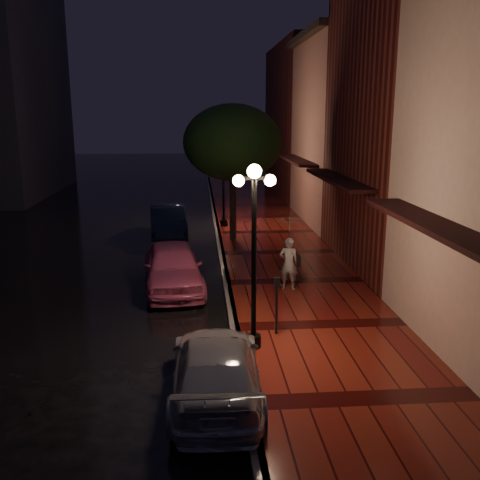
# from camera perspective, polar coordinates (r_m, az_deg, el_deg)

# --- Properties ---
(ground) EXTENTS (120.00, 120.00, 0.00)m
(ground) POSITION_cam_1_polar(r_m,az_deg,el_deg) (17.58, -1.41, -5.00)
(ground) COLOR black
(ground) RESTS_ON ground
(sidewalk) EXTENTS (4.50, 60.00, 0.15)m
(sidewalk) POSITION_cam_1_polar(r_m,az_deg,el_deg) (17.82, 5.86, -4.57)
(sidewalk) COLOR #4C100D
(sidewalk) RESTS_ON ground
(curb) EXTENTS (0.25, 60.00, 0.15)m
(curb) POSITION_cam_1_polar(r_m,az_deg,el_deg) (17.56, -1.41, -4.77)
(curb) COLOR #595451
(curb) RESTS_ON ground
(storefront_mid) EXTENTS (5.00, 8.00, 11.00)m
(storefront_mid) POSITION_cam_1_polar(r_m,az_deg,el_deg) (20.26, 18.85, 12.56)
(storefront_mid) COLOR #511914
(storefront_mid) RESTS_ON ground
(storefront_far) EXTENTS (5.00, 8.00, 9.00)m
(storefront_far) POSITION_cam_1_polar(r_m,az_deg,el_deg) (27.83, 12.16, 10.94)
(storefront_far) COLOR #8C5951
(storefront_far) RESTS_ON ground
(storefront_extra) EXTENTS (5.00, 12.00, 10.00)m
(storefront_extra) POSITION_cam_1_polar(r_m,az_deg,el_deg) (37.51, 7.78, 12.43)
(storefront_extra) COLOR #511914
(storefront_extra) RESTS_ON ground
(streetlamp_near) EXTENTS (0.96, 0.36, 4.31)m
(streetlamp_near) POSITION_cam_1_polar(r_m,az_deg,el_deg) (12.09, 1.50, -0.71)
(streetlamp_near) COLOR black
(streetlamp_near) RESTS_ON sidewalk
(streetlamp_far) EXTENTS (0.96, 0.36, 4.31)m
(streetlamp_far) POSITION_cam_1_polar(r_m,az_deg,el_deg) (25.86, -1.78, 6.84)
(streetlamp_far) COLOR black
(streetlamp_far) RESTS_ON sidewalk
(street_tree) EXTENTS (4.16, 4.16, 5.80)m
(street_tree) POSITION_cam_1_polar(r_m,az_deg,el_deg) (22.74, -0.77, 10.11)
(street_tree) COLOR black
(street_tree) RESTS_ON sidewalk
(pink_car) EXTENTS (2.26, 4.62, 1.52)m
(pink_car) POSITION_cam_1_polar(r_m,az_deg,el_deg) (17.24, -7.19, -2.84)
(pink_car) COLOR #C04F7A
(pink_car) RESTS_ON ground
(navy_car) EXTENTS (1.95, 4.56, 1.46)m
(navy_car) POSITION_cam_1_polar(r_m,az_deg,el_deg) (24.47, -7.70, 1.92)
(navy_car) COLOR black
(navy_car) RESTS_ON ground
(silver_car) EXTENTS (1.87, 4.39, 1.26)m
(silver_car) POSITION_cam_1_polar(r_m,az_deg,el_deg) (10.86, -2.57, -13.52)
(silver_car) COLOR #939299
(silver_car) RESTS_ON ground
(woman_with_umbrella) EXTENTS (0.97, 0.98, 2.33)m
(woman_with_umbrella) POSITION_cam_1_polar(r_m,az_deg,el_deg) (16.52, 5.29, -0.17)
(woman_with_umbrella) COLOR white
(woman_with_umbrella) RESTS_ON sidewalk
(parking_meter) EXTENTS (0.14, 0.11, 1.47)m
(parking_meter) POSITION_cam_1_polar(r_m,az_deg,el_deg) (13.32, 3.93, -6.40)
(parking_meter) COLOR black
(parking_meter) RESTS_ON sidewalk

